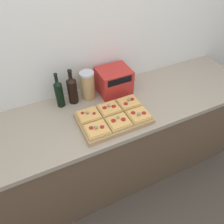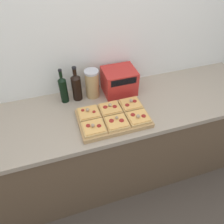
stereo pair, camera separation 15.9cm
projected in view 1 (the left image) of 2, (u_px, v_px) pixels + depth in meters
name	position (u px, v px, depth m)	size (l,w,h in m)	color
ground_plane	(121.00, 200.00, 2.09)	(12.00, 12.00, 0.00)	#4C4238
wall_back	(86.00, 49.00, 1.69)	(6.00, 0.06, 2.50)	silver
kitchen_counter	(107.00, 146.00, 2.00)	(2.63, 0.67, 0.90)	brown
cutting_board	(114.00, 118.00, 1.60)	(0.51, 0.32, 0.03)	tan
pizza_slice_back_left	(89.00, 115.00, 1.57)	(0.15, 0.14, 0.05)	tan
pizza_slice_back_center	(109.00, 109.00, 1.63)	(0.15, 0.14, 0.05)	tan
pizza_slice_back_right	(129.00, 103.00, 1.68)	(0.15, 0.14, 0.05)	tan
pizza_slice_front_left	(97.00, 129.00, 1.47)	(0.15, 0.14, 0.05)	tan
pizza_slice_front_center	(119.00, 122.00, 1.53)	(0.15, 0.14, 0.05)	tan
pizza_slice_front_right	(139.00, 115.00, 1.58)	(0.15, 0.14, 0.06)	tan
olive_oil_bottle	(59.00, 93.00, 1.65)	(0.06, 0.06, 0.29)	black
wine_bottle	(72.00, 89.00, 1.68)	(0.08, 0.08, 0.29)	black
grain_jar_tall	(88.00, 85.00, 1.72)	(0.11, 0.11, 0.24)	tan
toaster_oven	(114.00, 81.00, 1.79)	(0.28, 0.22, 0.21)	red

